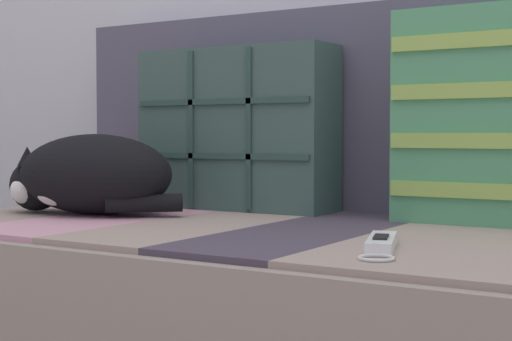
{
  "coord_description": "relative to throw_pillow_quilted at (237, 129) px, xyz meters",
  "views": [
    {
      "loc": [
        0.51,
        -1.1,
        0.59
      ],
      "look_at": [
        -0.2,
        0.06,
        0.53
      ],
      "focal_mm": 55.0,
      "sensor_mm": 36.0,
      "label": 1
    }
  ],
  "objects": [
    {
      "name": "sleeping_cat",
      "position": [
        -0.2,
        -0.26,
        -0.1
      ],
      "size": [
        0.39,
        0.28,
        0.16
      ],
      "color": "black",
      "rests_on": "couch"
    },
    {
      "name": "game_remote_near",
      "position": [
        0.51,
        -0.41,
        -0.17
      ],
      "size": [
        0.1,
        0.2,
        0.02
      ],
      "color": "white",
      "rests_on": "couch"
    },
    {
      "name": "throw_pillow_quilted",
      "position": [
        0.0,
        0.0,
        0.0
      ],
      "size": [
        0.45,
        0.14,
        0.35
      ],
      "color": "#38514C",
      "rests_on": "couch"
    },
    {
      "name": "sofa_backrest",
      "position": [
        0.42,
        0.15,
        0.04
      ],
      "size": [
        1.81,
        0.14,
        0.44
      ],
      "color": "#514C60",
      "rests_on": "couch"
    }
  ]
}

